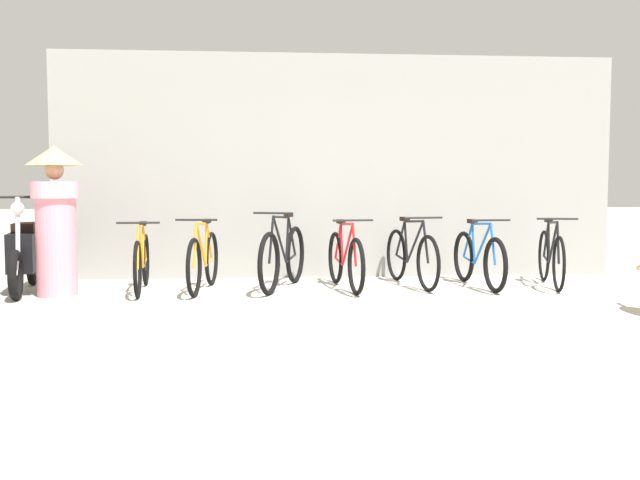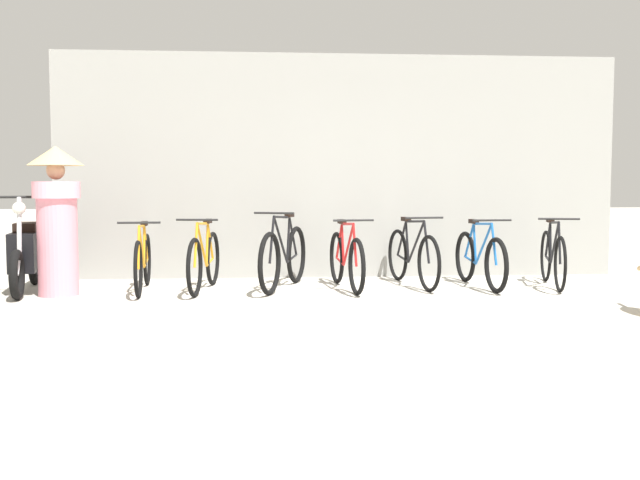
% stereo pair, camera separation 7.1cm
% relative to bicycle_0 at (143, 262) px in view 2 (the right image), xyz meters
% --- Properties ---
extents(ground_plane, '(60.00, 60.00, 0.00)m').
position_rel_bicycle_0_xyz_m(ground_plane, '(2.37, -2.33, -0.34)').
color(ground_plane, '#B7B2A5').
extents(shop_wall_back, '(7.29, 0.20, 2.89)m').
position_rel_bicycle_0_xyz_m(shop_wall_back, '(2.37, 1.19, 1.11)').
color(shop_wall_back, gray).
rests_on(shop_wall_back, ground).
extents(bicycle_0, '(0.46, 1.67, 0.81)m').
position_rel_bicycle_0_xyz_m(bicycle_0, '(0.00, 0.00, 0.00)').
color(bicycle_0, black).
rests_on(bicycle_0, ground).
extents(bicycle_1, '(0.46, 1.61, 0.84)m').
position_rel_bicycle_0_xyz_m(bicycle_1, '(0.69, -0.02, 0.01)').
color(bicycle_1, black).
rests_on(bicycle_1, ground).
extents(bicycle_2, '(0.65, 1.67, 0.91)m').
position_rel_bicycle_0_xyz_m(bicycle_2, '(1.60, 0.07, 0.03)').
color(bicycle_2, black).
rests_on(bicycle_2, ground).
extents(bicycle_3, '(0.46, 1.62, 0.83)m').
position_rel_bicycle_0_xyz_m(bicycle_3, '(2.32, -0.01, 0.00)').
color(bicycle_3, black).
rests_on(bicycle_3, ground).
extents(bicycle_4, '(0.46, 1.67, 0.84)m').
position_rel_bicycle_0_xyz_m(bicycle_4, '(3.14, 0.19, 0.01)').
color(bicycle_4, black).
rests_on(bicycle_4, ground).
extents(bicycle_5, '(0.46, 1.62, 0.82)m').
position_rel_bicycle_0_xyz_m(bicycle_5, '(3.92, 0.02, -0.00)').
color(bicycle_5, black).
rests_on(bicycle_5, ground).
extents(bicycle_6, '(0.48, 1.57, 0.83)m').
position_rel_bicycle_0_xyz_m(bicycle_6, '(4.79, -0.00, 0.01)').
color(bicycle_6, black).
rests_on(bicycle_6, ground).
extents(motorcycle, '(0.58, 1.74, 1.09)m').
position_rel_bicycle_0_xyz_m(motorcycle, '(-1.30, 0.04, 0.09)').
color(motorcycle, black).
rests_on(motorcycle, ground).
extents(person_in_robes, '(0.68, 0.68, 1.63)m').
position_rel_bicycle_0_xyz_m(person_in_robes, '(-0.87, -0.26, 0.56)').
color(person_in_robes, pink).
rests_on(person_in_robes, ground).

